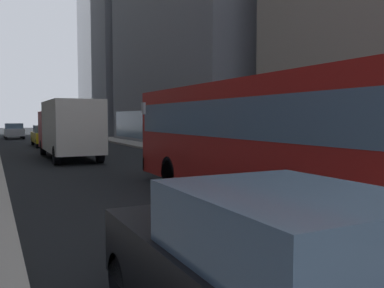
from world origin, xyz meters
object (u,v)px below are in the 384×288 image
object	(u,v)px
transit_bus	(274,135)
dalmatian_dog	(330,232)
car_yellow_taxi	(45,136)
car_silver_sedan	(14,131)
car_red_coupe	(79,135)
box_truck	(69,128)
car_black_suv	(274,282)

from	to	relation	value
transit_bus	dalmatian_dog	bearing A→B (deg)	-116.17
car_yellow_taxi	car_silver_sedan	distance (m)	13.32
car_red_coupe	car_yellow_taxi	world-z (taller)	same
box_truck	dalmatian_dog	distance (m)	17.70
car_red_coupe	car_silver_sedan	world-z (taller)	same
car_silver_sedan	car_black_suv	bearing A→B (deg)	-90.00
box_truck	dalmatian_dog	size ratio (longest dim) A/B	7.79
car_silver_sedan	car_red_coupe	bearing A→B (deg)	-74.08
car_silver_sedan	dalmatian_dog	distance (m)	41.59
car_red_coupe	car_yellow_taxi	xyz separation A→B (m)	(-2.40, 0.80, 0.00)
box_truck	car_black_suv	bearing A→B (deg)	-94.75
car_black_suv	car_yellow_taxi	size ratio (longest dim) A/B	0.96
transit_bus	car_silver_sedan	distance (m)	38.28
car_silver_sedan	dalmatian_dog	world-z (taller)	car_silver_sedan
car_red_coupe	car_black_suv	bearing A→B (deg)	-97.83
car_red_coupe	box_truck	bearing A→B (deg)	-103.69
car_red_coupe	car_silver_sedan	distance (m)	14.58
dalmatian_dog	car_red_coupe	bearing A→B (deg)	86.46
transit_bus	box_truck	size ratio (longest dim) A/B	1.54
car_silver_sedan	dalmatian_dog	xyz separation A→B (m)	(2.30, -41.52, -0.31)
transit_bus	car_yellow_taxi	size ratio (longest dim) A/B	2.60
car_red_coupe	car_black_suv	world-z (taller)	same
car_black_suv	car_yellow_taxi	bearing A→B (deg)	86.94
car_black_suv	car_yellow_taxi	world-z (taller)	same
car_yellow_taxi	car_silver_sedan	size ratio (longest dim) A/B	1.06
car_silver_sedan	box_truck	distance (m)	23.94
car_yellow_taxi	box_truck	distance (m)	10.68
car_red_coupe	dalmatian_dog	xyz separation A→B (m)	(-1.70, -27.50, -0.31)
car_silver_sedan	box_truck	world-z (taller)	box_truck
car_red_coupe	box_truck	xyz separation A→B (m)	(-2.40, -9.85, 0.85)
car_yellow_taxi	dalmatian_dog	distance (m)	28.31
car_red_coupe	car_yellow_taxi	size ratio (longest dim) A/B	0.92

